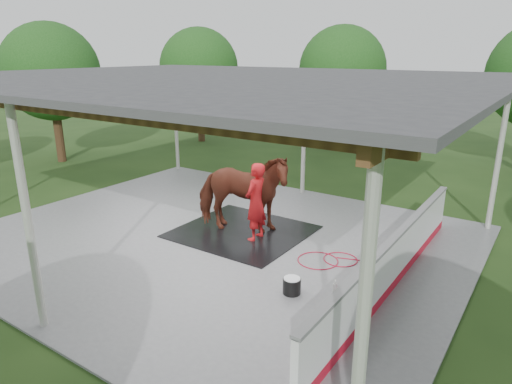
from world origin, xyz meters
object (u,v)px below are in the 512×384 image
Objects in this scene: dasher_board at (393,263)px; horse at (242,193)px; wash_bucket at (292,285)px; handler at (256,202)px.

horse reaches higher than dasher_board.
horse is (-4.23, 0.72, 0.54)m from dasher_board.
wash_bucket is (2.67, -2.04, -0.91)m from horse.
handler reaches higher than wash_bucket.
wash_bucket is at bearing -149.30° from horse.
dasher_board is 4.33m from horse.
wash_bucket is (2.11, -1.84, -0.82)m from handler.
dasher_board is 2.07m from wash_bucket.
handler is 5.54× the size of wash_bucket.
horse is 6.97× the size of wash_bucket.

